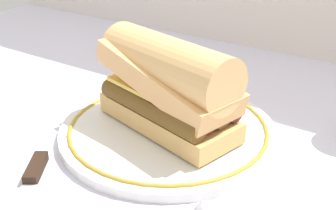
# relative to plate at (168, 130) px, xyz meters

# --- Properties ---
(ground_plane) EXTENTS (1.50, 1.50, 0.00)m
(ground_plane) POSITION_rel_plate_xyz_m (-0.01, 0.01, -0.01)
(ground_plane) COLOR silver
(plate) EXTENTS (0.29, 0.29, 0.01)m
(plate) POSITION_rel_plate_xyz_m (0.00, 0.00, 0.00)
(plate) COLOR white
(plate) RESTS_ON ground_plane
(sausage_sandwich) EXTENTS (0.21, 0.14, 0.12)m
(sausage_sandwich) POSITION_rel_plate_xyz_m (0.00, 0.00, 0.07)
(sausage_sandwich) COLOR #E3B269
(sausage_sandwich) RESTS_ON plate
(butter_knife) EXTENTS (0.09, 0.12, 0.01)m
(butter_knife) POSITION_rel_plate_xyz_m (-0.07, -0.18, -0.00)
(butter_knife) COLOR silver
(butter_knife) RESTS_ON ground_plane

